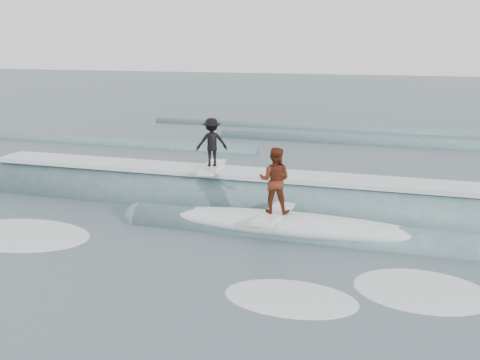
# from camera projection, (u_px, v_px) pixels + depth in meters

# --- Properties ---
(ground) EXTENTS (160.00, 160.00, 0.00)m
(ground) POSITION_uv_depth(u_px,v_px,m) (173.00, 285.00, 11.45)
(ground) COLOR #384A52
(ground) RESTS_ON ground
(breaking_wave) EXTENTS (23.54, 3.84, 2.12)m
(breaking_wave) POSITION_uv_depth(u_px,v_px,m) (254.00, 208.00, 16.58)
(breaking_wave) COLOR #3C6465
(breaking_wave) RESTS_ON ground
(surfer_black) EXTENTS (1.14, 2.05, 1.63)m
(surfer_black) POSITION_uv_depth(u_px,v_px,m) (212.00, 145.00, 16.83)
(surfer_black) COLOR white
(surfer_black) RESTS_ON ground
(surfer_red) EXTENTS (0.89, 2.05, 1.87)m
(surfer_red) POSITION_uv_depth(u_px,v_px,m) (275.00, 183.00, 14.19)
(surfer_red) COLOR white
(surfer_red) RESTS_ON ground
(whitewater) EXTENTS (14.26, 3.76, 0.10)m
(whitewater) POSITION_uv_depth(u_px,v_px,m) (141.00, 259.00, 12.81)
(whitewater) COLOR white
(whitewater) RESTS_ON ground
(far_swells) EXTENTS (40.96, 8.65, 0.80)m
(far_swells) POSITION_uv_depth(u_px,v_px,m) (281.00, 141.00, 28.26)
(far_swells) COLOR #3C6465
(far_swells) RESTS_ON ground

